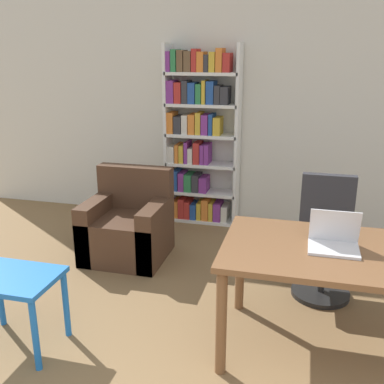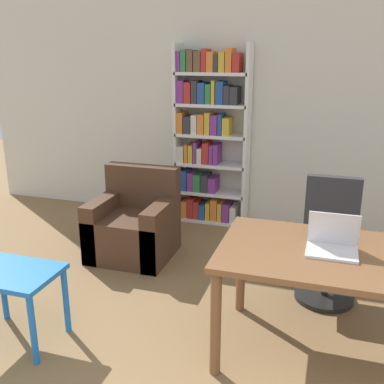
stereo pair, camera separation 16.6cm
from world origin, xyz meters
name	(u,v)px [view 1 (the left image)]	position (x,y,z in m)	size (l,w,h in m)	color
wall_back	(282,111)	(0.00, 4.53, 1.35)	(8.00, 0.06, 2.70)	silver
desk	(347,264)	(0.61, 2.08, 0.68)	(1.62, 0.92, 0.77)	brown
laptop	(334,240)	(0.52, 2.10, 0.83)	(0.32, 0.25, 0.25)	silver
office_chair	(325,241)	(0.51, 2.92, 0.47)	(0.49, 0.49, 1.02)	black
side_table_blue	(13,288)	(-1.58, 1.60, 0.46)	(0.62, 0.46, 0.55)	blue
armchair	(128,228)	(-1.38, 3.18, 0.30)	(0.78, 0.72, 0.88)	#472D1E
bookshelf	(198,138)	(-0.94, 4.34, 1.03)	(0.87, 0.28, 2.10)	white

